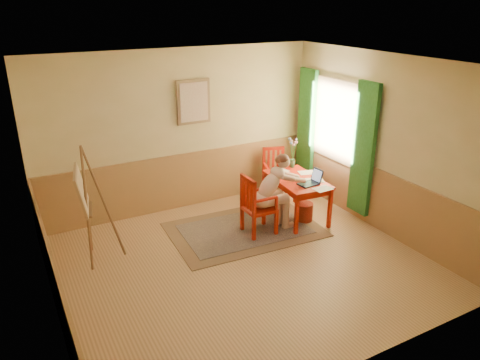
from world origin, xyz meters
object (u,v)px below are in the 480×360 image
figure (274,190)px  easel (85,195)px  chair_left (256,205)px  chair_back (275,173)px  table (297,183)px  laptop (311,181)px

figure → easel: (-2.80, 0.44, 0.32)m
chair_left → chair_back: (1.07, 1.15, -0.03)m
chair_left → figure: figure is taller
table → chair_back: size_ratio=1.35×
table → laptop: bearing=-77.1°
chair_back → easel: 3.67m
table → figure: bearing=-162.6°
figure → easel: bearing=171.0°
laptop → figure: bearing=170.0°
chair_left → easel: size_ratio=0.57×
table → figure: 0.61m
chair_back → easel: easel is taller
chair_left → figure: 0.38m
chair_left → easel: 2.58m
chair_back → figure: (-0.76, -1.15, 0.24)m
table → laptop: (0.07, -0.30, 0.14)m
table → chair_back: bearing=79.6°
easel → table: bearing=-4.4°
chair_back → easel: bearing=-168.8°
figure → chair_left: bearing=-178.7°
chair_left → chair_back: bearing=47.0°
table → easel: size_ratio=0.72×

